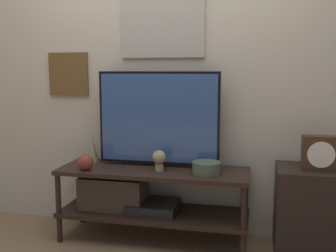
{
  "coord_description": "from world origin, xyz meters",
  "views": [
    {
      "loc": [
        0.73,
        -2.45,
        1.26
      ],
      "look_at": [
        0.11,
        0.27,
        0.87
      ],
      "focal_mm": 42.0,
      "sensor_mm": 36.0,
      "label": 1
    }
  ],
  "objects": [
    {
      "name": "wall_back",
      "position": [
        -0.0,
        0.54,
        1.36
      ],
      "size": [
        6.4,
        0.08,
        2.7
      ],
      "color": "beige",
      "rests_on": "ground_plane"
    },
    {
      "name": "media_console",
      "position": [
        -0.12,
        0.27,
        0.34
      ],
      "size": [
        1.39,
        0.45,
        0.54
      ],
      "color": "black",
      "rests_on": "ground_plane"
    },
    {
      "name": "television",
      "position": [
        0.02,
        0.36,
        0.91
      ],
      "size": [
        0.92,
        0.05,
        0.71
      ],
      "color": "black",
      "rests_on": "media_console"
    },
    {
      "name": "vase_round_glass",
      "position": [
        -0.47,
        0.13,
        0.6
      ],
      "size": [
        0.12,
        0.12,
        0.12
      ],
      "color": "brown",
      "rests_on": "media_console"
    },
    {
      "name": "vase_wide_bowl",
      "position": [
        0.4,
        0.22,
        0.59
      ],
      "size": [
        0.2,
        0.2,
        0.09
      ],
      "color": "#4C5647",
      "rests_on": "media_console"
    },
    {
      "name": "vase_slim_bronze",
      "position": [
        -0.53,
        0.39,
        0.65
      ],
      "size": [
        0.1,
        0.1,
        0.21
      ],
      "color": "tan",
      "rests_on": "media_console"
    },
    {
      "name": "decorative_bust",
      "position": [
        0.05,
        0.23,
        0.63
      ],
      "size": [
        0.1,
        0.1,
        0.15
      ],
      "color": "tan",
      "rests_on": "media_console"
    },
    {
      "name": "side_table",
      "position": [
        1.1,
        0.29,
        0.3
      ],
      "size": [
        0.46,
        0.41,
        0.6
      ],
      "color": "black",
      "rests_on": "ground_plane"
    },
    {
      "name": "mantel_clock",
      "position": [
        1.14,
        0.25,
        0.72
      ],
      "size": [
        0.23,
        0.11,
        0.23
      ],
      "color": "#422819",
      "rests_on": "side_table"
    }
  ]
}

